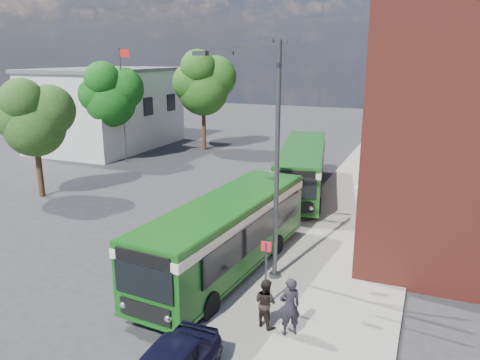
% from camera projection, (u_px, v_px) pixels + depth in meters
% --- Properties ---
extents(ground, '(120.00, 120.00, 0.00)m').
position_uv_depth(ground, '(183.00, 242.00, 21.93)').
color(ground, '#29292B').
rests_on(ground, ground).
extents(pavement, '(6.00, 48.00, 0.15)m').
position_uv_depth(pavement, '(360.00, 208.00, 26.47)').
color(pavement, gray).
rests_on(pavement, ground).
extents(kerb_line, '(0.12, 48.00, 0.01)m').
position_uv_depth(kerb_line, '(308.00, 203.00, 27.61)').
color(kerb_line, beige).
rests_on(kerb_line, ground).
extents(white_building, '(9.40, 13.40, 7.30)m').
position_uv_depth(white_building, '(107.00, 108.00, 43.69)').
color(white_building, beige).
rests_on(white_building, ground).
extents(flagpole, '(0.95, 0.10, 9.00)m').
position_uv_depth(flagpole, '(123.00, 101.00, 36.85)').
color(flagpole, '#3B3E40').
rests_on(flagpole, ground).
extents(street_lamp, '(2.96, 2.38, 9.00)m').
position_uv_depth(street_lamp, '(268.00, 160.00, 17.12)').
color(street_lamp, '#3B3E40').
rests_on(street_lamp, ground).
extents(bus_stop_sign, '(0.35, 0.08, 2.52)m').
position_uv_depth(bus_stop_sign, '(266.00, 270.00, 15.73)').
color(bus_stop_sign, '#3B3E40').
rests_on(bus_stop_sign, ground).
extents(bus_front, '(3.40, 10.57, 3.02)m').
position_uv_depth(bus_front, '(226.00, 230.00, 18.41)').
color(bus_front, '#134E13').
rests_on(bus_front, ground).
extents(bus_rear, '(4.87, 12.07, 3.02)m').
position_uv_depth(bus_rear, '(302.00, 165.00, 29.27)').
color(bus_rear, '#164F17').
rests_on(bus_rear, ground).
extents(pedestrian_a, '(0.82, 0.78, 1.88)m').
position_uv_depth(pedestrian_a, '(290.00, 306.00, 14.24)').
color(pedestrian_a, black).
rests_on(pedestrian_a, pavement).
extents(pedestrian_b, '(0.96, 0.87, 1.61)m').
position_uv_depth(pedestrian_b, '(265.00, 303.00, 14.71)').
color(pedestrian_b, black).
rests_on(pedestrian_b, pavement).
extents(tree_left, '(4.29, 4.08, 7.25)m').
position_uv_depth(tree_left, '(34.00, 117.00, 27.70)').
color(tree_left, '#382214').
rests_on(tree_left, ground).
extents(tree_mid, '(4.76, 4.53, 8.04)m').
position_uv_depth(tree_mid, '(110.00, 94.00, 37.21)').
color(tree_mid, '#382214').
rests_on(tree_mid, ground).
extents(tree_right, '(5.32, 5.06, 8.98)m').
position_uv_depth(tree_right, '(203.00, 82.00, 41.63)').
color(tree_right, '#382214').
rests_on(tree_right, ground).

